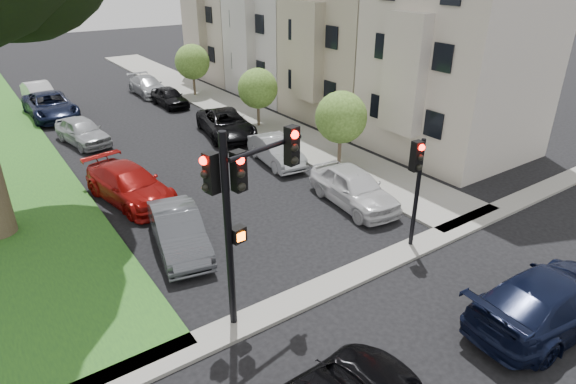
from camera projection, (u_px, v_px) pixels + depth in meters
ground at (387, 316)px, 13.88m from camera, size 140.00×140.00×0.00m
sidewalk_right at (216, 101)px, 35.09m from camera, size 3.50×44.00×0.12m
sidewalk_cross at (342, 280)px, 15.34m from camera, size 60.00×1.00×0.12m
house_a at (464, 14)px, 23.20m from camera, size 7.70×7.55×15.97m
house_b at (359, 4)px, 28.75m from camera, size 7.70×7.55×15.97m
small_tree_a at (341, 117)px, 23.00m from camera, size 2.51×2.51×3.76m
small_tree_b at (258, 88)px, 28.69m from camera, size 2.40×2.40×3.60m
small_tree_c at (192, 62)px, 35.44m from camera, size 2.56×2.56×3.84m
traffic_signal_main at (241, 195)px, 12.11m from camera, size 2.80×0.76×5.71m
traffic_signal_secondary at (417, 175)px, 15.95m from camera, size 0.52×0.42×4.08m
car_cross_far at (553, 299)px, 13.27m from camera, size 5.76×2.64×1.63m
car_parked_0 at (354, 187)px, 19.92m from camera, size 2.35×4.81×1.58m
car_parked_1 at (276, 151)px, 24.07m from camera, size 1.93×4.26×1.36m
car_parked_2 at (226, 124)px, 27.88m from camera, size 3.41×5.68×1.48m
car_parked_3 at (170, 97)px, 33.70m from camera, size 1.65×3.94×1.33m
car_parked_4 at (148, 86)px, 36.60m from camera, size 1.94×4.72×1.37m
car_parked_5 at (179, 231)px, 16.80m from camera, size 2.42×4.65×1.46m
car_parked_6 at (130, 185)px, 20.25m from camera, size 3.00×5.45×1.50m
car_parked_7 at (82, 131)px, 26.69m from camera, size 2.46×4.54×1.47m
car_parked_8 at (50, 106)px, 31.17m from camera, size 2.77×5.80×1.60m
car_parked_9 at (39, 93)px, 34.38m from camera, size 1.92×4.57×1.47m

